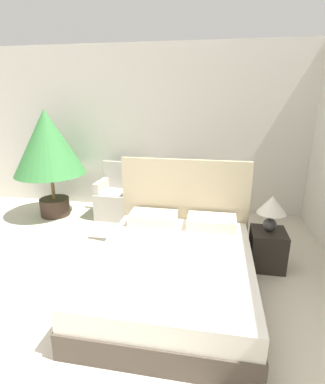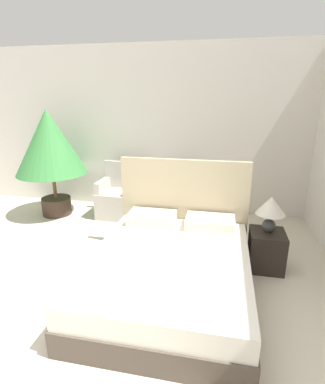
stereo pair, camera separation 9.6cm
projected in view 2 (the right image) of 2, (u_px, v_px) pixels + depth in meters
The scene contains 9 objects.
ground_plane at pixel (69, 373), 2.32m from camera, with size 16.00×16.00×0.00m, color beige.
wall_back at pixel (164, 131), 5.34m from camera, with size 10.00×0.06×2.90m.
bed at pixel (171, 268), 3.23m from camera, with size 1.68×2.06×1.28m.
armchair_near_window_left at pixel (118, 200), 5.28m from camera, with size 0.66×0.59×0.94m.
armchair_near_window_right at pixel (176, 204), 5.08m from camera, with size 0.71×0.65×0.94m.
potted_palm at pixel (50, 145), 5.06m from camera, with size 1.19×1.19×1.85m.
nightstand at pixel (266, 250), 3.68m from camera, with size 0.41×0.43×0.48m.
table_lamp at pixel (271, 208), 3.53m from camera, with size 0.35×0.35×0.45m.
side_table at pixel (146, 207), 5.20m from camera, with size 0.32×0.32×0.42m.
Camera 2 is at (1.07, -1.59, 2.05)m, focal length 28.00 mm.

